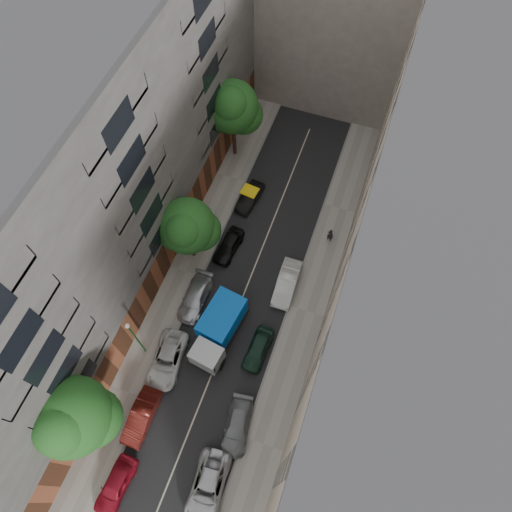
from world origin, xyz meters
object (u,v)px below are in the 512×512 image
at_px(pedestrian, 330,235).
at_px(car_right_3, 287,283).
at_px(car_left_2, 167,360).
at_px(tree_mid, 188,228).
at_px(car_left_1, 141,417).
at_px(car_left_4, 228,246).
at_px(tree_far, 233,109).
at_px(car_right_0, 208,487).
at_px(car_right_2, 258,349).
at_px(car_right_1, 238,426).
at_px(tree_near, 73,419).
at_px(car_left_5, 250,197).
at_px(lamp_post, 134,336).
at_px(car_left_0, 116,485).
at_px(tarp_truck, 218,329).
at_px(car_left_3, 195,298).

bearing_deg(pedestrian, car_right_3, 87.92).
bearing_deg(car_left_2, car_right_3, 47.90).
bearing_deg(tree_mid, car_left_2, -79.09).
distance_m(car_left_1, car_right_3, 15.50).
relative_size(car_left_4, tree_far, 0.45).
xyz_separation_m(car_right_0, car_right_2, (0.00, 10.40, -0.03)).
height_order(car_right_1, tree_near, tree_near).
relative_size(car_right_1, tree_mid, 0.62).
xyz_separation_m(car_left_4, tree_far, (-3.33, 10.49, 5.45)).
bearing_deg(car_right_3, car_left_5, 127.07).
height_order(lamp_post, pedestrian, lamp_post).
distance_m(car_right_1, pedestrian, 18.00).
xyz_separation_m(car_left_0, tree_mid, (-2.16, 18.72, 4.08)).
xyz_separation_m(car_left_1, car_right_3, (6.81, 13.92, 0.04)).
height_order(car_left_1, pedestrian, pedestrian).
xyz_separation_m(car_left_1, car_left_5, (0.80, 21.32, -0.08)).
xyz_separation_m(car_right_2, tree_far, (-8.93, 18.49, 5.46)).
height_order(car_left_2, pedestrian, pedestrian).
height_order(car_left_4, lamp_post, lamp_post).
distance_m(tarp_truck, car_left_5, 13.64).
relative_size(car_right_3, tree_mid, 0.64).
bearing_deg(car_left_5, car_right_1, -65.39).
bearing_deg(tree_mid, car_left_1, -82.56).
bearing_deg(car_left_1, lamp_post, 113.67).
height_order(tree_near, tree_far, tree_far).
xyz_separation_m(car_right_3, tree_near, (-9.27, -15.84, 5.28)).
bearing_deg(car_left_3, tarp_truck, -37.88).
bearing_deg(car_right_2, car_right_0, -86.98).
bearing_deg(pedestrian, tree_near, 81.22).
bearing_deg(car_left_4, car_left_0, -85.63).
bearing_deg(car_left_2, tree_mid, 94.74).
xyz_separation_m(car_left_5, tree_near, (-3.26, -23.24, 5.40)).
height_order(tarp_truck, car_right_3, tarp_truck).
bearing_deg(car_right_1, tree_near, -166.76).
relative_size(car_right_3, lamp_post, 0.76).
height_order(car_left_5, tree_mid, tree_mid).
bearing_deg(tree_far, car_right_3, -52.76).
bearing_deg(car_left_0, tree_near, 138.46).
xyz_separation_m(tarp_truck, pedestrian, (6.05, 11.74, -0.60)).
relative_size(car_left_3, lamp_post, 0.78).
xyz_separation_m(car_right_2, tree_mid, (-8.23, 6.32, 4.10)).
bearing_deg(lamp_post, car_left_1, -65.80).
bearing_deg(car_left_2, car_left_1, -96.16).
distance_m(car_left_2, car_left_5, 16.82).
relative_size(car_left_1, tree_mid, 0.61).
bearing_deg(tree_near, tree_mid, 87.76).
distance_m(tree_near, tree_far, 28.13).
bearing_deg(car_left_0, car_right_1, 47.45).
height_order(car_left_5, car_right_2, car_right_2).
height_order(car_left_1, car_right_2, car_left_1).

